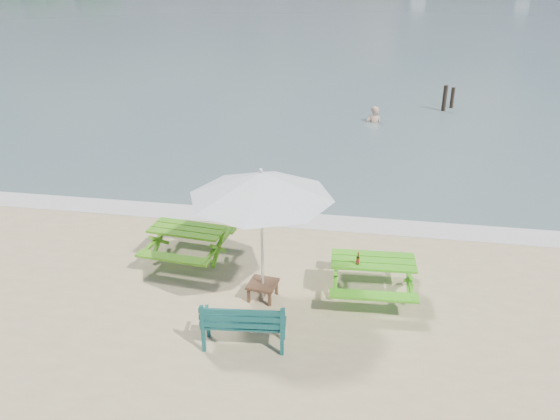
% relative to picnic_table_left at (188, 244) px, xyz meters
% --- Properties ---
extents(sea, '(300.00, 300.00, 0.00)m').
position_rel_picnic_table_left_xyz_m(sea, '(2.17, 82.72, -0.36)').
color(sea, slate).
rests_on(sea, ground).
extents(foam_strip, '(22.00, 0.90, 0.01)m').
position_rel_picnic_table_left_xyz_m(foam_strip, '(2.17, 2.32, -0.36)').
color(foam_strip, silver).
rests_on(foam_strip, ground).
extents(picnic_table_left, '(1.76, 1.92, 0.76)m').
position_rel_picnic_table_left_xyz_m(picnic_table_left, '(0.00, 0.00, 0.00)').
color(picnic_table_left, '#4C9A17').
rests_on(picnic_table_left, ground).
extents(picnic_table_right, '(1.68, 1.85, 0.76)m').
position_rel_picnic_table_left_xyz_m(picnic_table_right, '(3.93, -0.71, 0.00)').
color(picnic_table_right, '#48B11A').
rests_on(picnic_table_right, ground).
extents(park_bench, '(1.44, 0.61, 0.86)m').
position_rel_picnic_table_left_xyz_m(park_bench, '(1.84, -2.65, -0.10)').
color(park_bench, '#104645').
rests_on(park_bench, ground).
extents(side_table, '(0.59, 0.59, 0.34)m').
position_rel_picnic_table_left_xyz_m(side_table, '(1.87, -1.21, -0.19)').
color(side_table, brown).
rests_on(side_table, ground).
extents(patio_umbrella, '(2.97, 2.97, 2.60)m').
position_rel_picnic_table_left_xyz_m(patio_umbrella, '(1.87, -1.21, 2.00)').
color(patio_umbrella, silver).
rests_on(patio_umbrella, ground).
extents(beer_bottle, '(0.06, 0.06, 0.25)m').
position_rel_picnic_table_left_xyz_m(beer_bottle, '(3.64, -0.93, 0.48)').
color(beer_bottle, brown).
rests_on(beer_bottle, picnic_table_right).
extents(swimmer, '(0.77, 0.61, 1.86)m').
position_rel_picnic_table_left_xyz_m(swimmer, '(3.84, 11.92, -0.64)').
color(swimmer, tan).
rests_on(swimmer, ground).
extents(mooring_pilings, '(0.57, 0.77, 1.31)m').
position_rel_picnic_table_left_xyz_m(mooring_pilings, '(6.95, 14.47, 0.05)').
color(mooring_pilings, black).
rests_on(mooring_pilings, ground).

